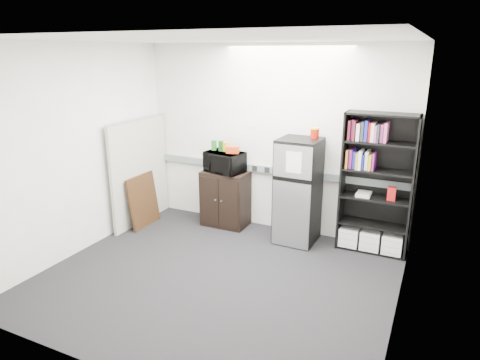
{
  "coord_description": "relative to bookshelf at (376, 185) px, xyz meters",
  "views": [
    {
      "loc": [
        2.19,
        -3.97,
        2.58
      ],
      "look_at": [
        -0.11,
        0.9,
        0.95
      ],
      "focal_mm": 32.0,
      "sensor_mm": 36.0,
      "label": 1
    }
  ],
  "objects": [
    {
      "name": "wall_back",
      "position": [
        -1.53,
        0.18,
        0.44
      ],
      "size": [
        4.0,
        0.02,
        2.7
      ],
      "primitive_type": "cube",
      "color": "silver",
      "rests_on": "floor"
    },
    {
      "name": "microwave",
      "position": [
        -2.18,
        -0.08,
        0.09
      ],
      "size": [
        0.62,
        0.48,
        0.31
      ],
      "primitive_type": "imported",
      "rotation": [
        0.0,
        0.0,
        -0.2
      ],
      "color": "black",
      "rests_on": "cabinet"
    },
    {
      "name": "floor",
      "position": [
        -1.53,
        -1.57,
        -0.91
      ],
      "size": [
        4.0,
        4.0,
        0.0
      ],
      "primitive_type": "plane",
      "color": "black",
      "rests_on": "ground"
    },
    {
      "name": "coffee_can",
      "position": [
        -0.85,
        -0.02,
        0.63
      ],
      "size": [
        0.12,
        0.12,
        0.16
      ],
      "color": "#9A1707",
      "rests_on": "refrigerator"
    },
    {
      "name": "refrigerator",
      "position": [
        -1.01,
        -0.14,
        -0.18
      ],
      "size": [
        0.56,
        0.59,
        1.46
      ],
      "rotation": [
        0.0,
        0.0,
        -0.03
      ],
      "color": "black",
      "rests_on": "floor"
    },
    {
      "name": "ceiling",
      "position": [
        -1.53,
        -1.57,
        1.79
      ],
      "size": [
        4.0,
        3.5,
        0.02
      ],
      "primitive_type": "cube",
      "color": "white",
      "rests_on": "wall_back"
    },
    {
      "name": "framed_poster",
      "position": [
        -3.3,
        -0.61,
        -0.52
      ],
      "size": [
        0.14,
        0.62,
        0.79
      ],
      "rotation": [
        0.0,
        -0.13,
        0.0
      ],
      "color": "black",
      "rests_on": "floor"
    },
    {
      "name": "wall_right",
      "position": [
        0.47,
        -1.57,
        0.44
      ],
      "size": [
        0.02,
        3.5,
        2.7
      ],
      "primitive_type": "cube",
      "color": "silver",
      "rests_on": "floor"
    },
    {
      "name": "cubicle_partition",
      "position": [
        -3.43,
        -0.49,
        -0.1
      ],
      "size": [
        0.06,
        1.3,
        1.62
      ],
      "color": "#ADA89A",
      "rests_on": "floor"
    },
    {
      "name": "electrical_raceway",
      "position": [
        -1.53,
        0.15,
        -0.01
      ],
      "size": [
        3.92,
        0.05,
        0.1
      ],
      "primitive_type": "cube",
      "color": "slate",
      "rests_on": "wall_back"
    },
    {
      "name": "bookshelf",
      "position": [
        0.0,
        0.0,
        0.0
      ],
      "size": [
        0.9,
        0.34,
        1.85
      ],
      "color": "black",
      "rests_on": "floor"
    },
    {
      "name": "wall_left",
      "position": [
        -3.53,
        -1.57,
        0.44
      ],
      "size": [
        0.02,
        3.5,
        2.7
      ],
      "primitive_type": "cube",
      "color": "silver",
      "rests_on": "floor"
    },
    {
      "name": "snack_box_a",
      "position": [
        -2.37,
        -0.05,
        0.32
      ],
      "size": [
        0.08,
        0.07,
        0.15
      ],
      "primitive_type": "cube",
      "rotation": [
        0.0,
        0.0,
        0.24
      ],
      "color": "#1A5C1B",
      "rests_on": "microwave"
    },
    {
      "name": "snack_box_c",
      "position": [
        -2.18,
        -0.05,
        0.31
      ],
      "size": [
        0.08,
        0.07,
        0.14
      ],
      "primitive_type": "cube",
      "rotation": [
        0.0,
        0.0,
        -0.35
      ],
      "color": "gold",
      "rests_on": "microwave"
    },
    {
      "name": "wall_note",
      "position": [
        -1.88,
        0.18,
        0.64
      ],
      "size": [
        0.14,
        0.0,
        0.1
      ],
      "primitive_type": "cube",
      "color": "white",
      "rests_on": "wall_back"
    },
    {
      "name": "snack_box_b",
      "position": [
        -2.25,
        -0.05,
        0.32
      ],
      "size": [
        0.08,
        0.07,
        0.15
      ],
      "primitive_type": "cube",
      "rotation": [
        0.0,
        0.0,
        0.27
      ],
      "color": "#0D3D10",
      "rests_on": "microwave"
    },
    {
      "name": "snack_bag",
      "position": [
        -2.03,
        -0.1,
        0.29
      ],
      "size": [
        0.2,
        0.14,
        0.1
      ],
      "primitive_type": "cube",
      "rotation": [
        0.0,
        0.0,
        0.27
      ],
      "color": "#BF3613",
      "rests_on": "microwave"
    },
    {
      "name": "cabinet",
      "position": [
        -2.18,
        -0.06,
        -0.49
      ],
      "size": [
        0.68,
        0.46,
        0.85
      ],
      "color": "black",
      "rests_on": "floor"
    }
  ]
}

